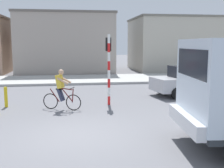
{
  "coord_description": "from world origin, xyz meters",
  "views": [
    {
      "loc": [
        -0.13,
        -8.15,
        2.78
      ],
      "look_at": [
        1.37,
        2.5,
        1.2
      ],
      "focal_mm": 44.14,
      "sensor_mm": 36.0,
      "label": 1
    }
  ],
  "objects": [
    {
      "name": "bollard_far",
      "position": [
        -3.11,
        4.28,
        0.45
      ],
      "size": [
        0.14,
        0.14,
        0.9
      ],
      "primitive_type": "cylinder",
      "color": "gold",
      "rests_on": "ground"
    },
    {
      "name": "sidewalk_far",
      "position": [
        0.0,
        12.81,
        0.08
      ],
      "size": [
        80.0,
        5.0,
        0.16
      ],
      "primitive_type": "cube",
      "color": "#ADADA8",
      "rests_on": "ground"
    },
    {
      "name": "traffic_light_pole",
      "position": [
        1.45,
        4.2,
        2.07
      ],
      "size": [
        0.24,
        0.43,
        3.2
      ],
      "color": "red",
      "rests_on": "ground"
    },
    {
      "name": "building_mid_block",
      "position": [
        -0.76,
        18.57,
        2.78
      ],
      "size": [
        8.87,
        6.18,
        5.56
      ],
      "color": "#9E9389",
      "rests_on": "ground"
    },
    {
      "name": "car_red_near",
      "position": [
        6.1,
        5.89,
        0.82
      ],
      "size": [
        4.23,
        2.36,
        1.6
      ],
      "color": "#B7B7BC",
      "rests_on": "ground"
    },
    {
      "name": "cyclist",
      "position": [
        -0.66,
        3.45,
        0.86
      ],
      "size": [
        1.62,
        0.76,
        1.72
      ],
      "color": "black",
      "rests_on": "ground"
    },
    {
      "name": "ground_plane",
      "position": [
        0.0,
        0.0,
        0.0
      ],
      "size": [
        120.0,
        120.0,
        0.0
      ],
      "primitive_type": "plane",
      "color": "slate"
    },
    {
      "name": "building_corner_right",
      "position": [
        11.11,
        20.41,
        2.74
      ],
      "size": [
        9.87,
        7.5,
        5.46
      ],
      "color": "#B2AD9E",
      "rests_on": "ground"
    }
  ]
}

